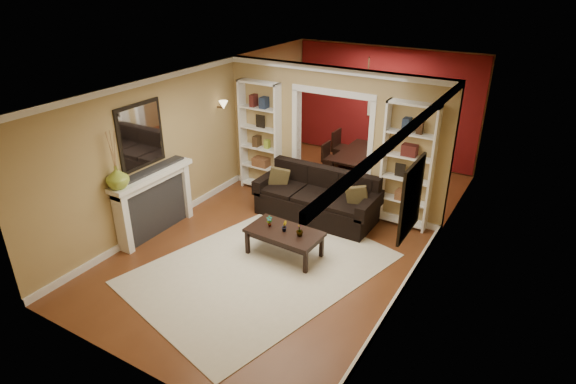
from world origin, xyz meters
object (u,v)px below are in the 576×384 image
Objects in this scene: bookshelf_left at (261,137)px; dining_table at (362,164)px; coffee_table at (284,243)px; sofa at (317,196)px; bookshelf_right at (408,167)px; fireplace at (156,204)px.

bookshelf_left is 1.42× the size of dining_table.
bookshelf_left is at bearing 133.79° from coffee_table.
sofa is 1.42× the size of dining_table.
fireplace is at bearing -145.20° from bookshelf_right.
fireplace reaches higher than dining_table.
bookshelf_right reaches higher than sofa.
fireplace reaches higher than sofa.
sofa is 1.35× the size of fireplace.
dining_table is (-0.04, 2.27, -0.16)m from sofa.
dining_table is at bearing 63.35° from fireplace.
bookshelf_right is at bearing -138.00° from dining_table.
coffee_table is 0.75× the size of dining_table.
coffee_table is 0.53× the size of bookshelf_right.
bookshelf_left and bookshelf_right have the same top height.
sofa is 1.00× the size of bookshelf_left.
bookshelf_right is at bearing 21.37° from sofa.
bookshelf_left reaches higher than sofa.
coffee_table is (0.17, -1.44, -0.22)m from sofa.
fireplace reaches higher than coffee_table.
coffee_table is at bearing -123.10° from bookshelf_right.
dining_table is at bearing 132.00° from bookshelf_right.
bookshelf_right reaches higher than coffee_table.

